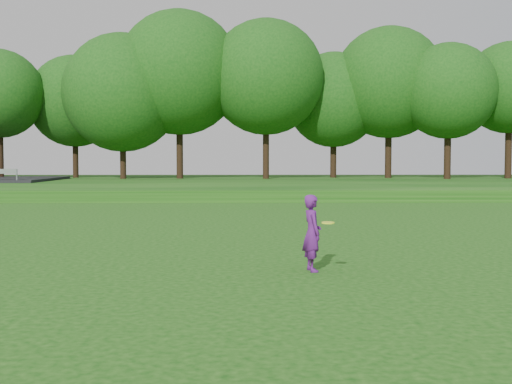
{
  "coord_description": "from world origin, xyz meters",
  "views": [
    {
      "loc": [
        1.47,
        -11.92,
        2.14
      ],
      "look_at": [
        1.73,
        4.16,
        1.3
      ],
      "focal_mm": 45.0,
      "sensor_mm": 36.0,
      "label": 1
    }
  ],
  "objects": [
    {
      "name": "woman",
      "position": [
        2.73,
        0.16,
        0.73
      ],
      "size": [
        0.59,
        0.87,
        1.46
      ],
      "color": "#601A77",
      "rests_on": "ground"
    },
    {
      "name": "ground",
      "position": [
        0.0,
        0.0,
        0.0
      ],
      "size": [
        140.0,
        140.0,
        0.0
      ],
      "primitive_type": "plane",
      "color": "#10430D",
      "rests_on": "ground"
    },
    {
      "name": "treeline",
      "position": [
        0.0,
        38.0,
        8.1
      ],
      "size": [
        104.0,
        7.0,
        15.0
      ],
      "primitive_type": null,
      "color": "#114710",
      "rests_on": "berm"
    },
    {
      "name": "berm",
      "position": [
        0.0,
        34.0,
        0.3
      ],
      "size": [
        130.0,
        30.0,
        0.6
      ],
      "primitive_type": "cube",
      "color": "#10430D",
      "rests_on": "ground"
    },
    {
      "name": "walking_path",
      "position": [
        0.0,
        20.0,
        0.02
      ],
      "size": [
        130.0,
        1.6,
        0.04
      ],
      "primitive_type": "cube",
      "color": "gray",
      "rests_on": "ground"
    }
  ]
}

